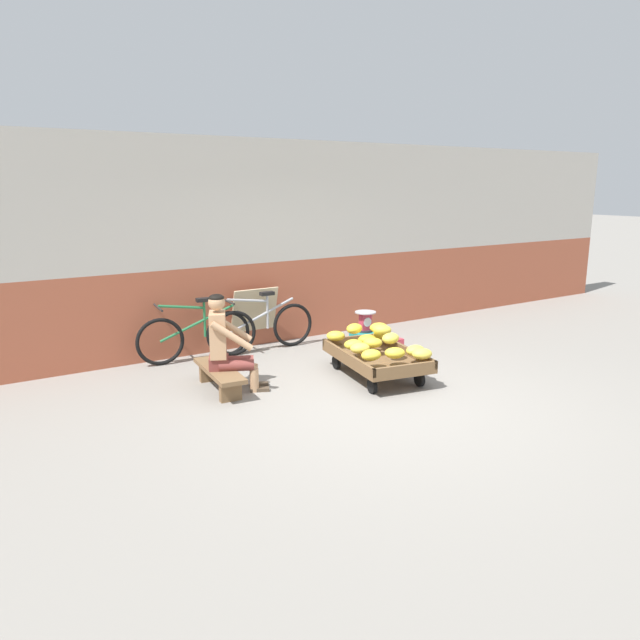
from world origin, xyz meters
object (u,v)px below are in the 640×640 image
object	(u,v)px
vendor_seated	(226,343)
weighing_scale	(365,321)
banana_cart	(376,359)
sign_board	(254,317)
low_bench	(219,374)
shopping_bag	(396,347)
bicycle_far_left	(261,327)
plastic_crate	(365,342)
bicycle_near_left	(198,335)

from	to	relation	value
vendor_seated	weighing_scale	world-z (taller)	vendor_seated
banana_cart	sign_board	xyz separation A→B (m)	(-0.62, 2.13, 0.20)
low_bench	shopping_bag	distance (m)	2.67
banana_cart	shopping_bag	xyz separation A→B (m)	(0.83, 0.61, -0.12)
bicycle_far_left	sign_board	world-z (taller)	sign_board
shopping_bag	banana_cart	bearing A→B (deg)	-143.65
banana_cart	vendor_seated	distance (m)	1.87
low_bench	plastic_crate	distance (m)	2.43
shopping_bag	sign_board	bearing A→B (deg)	133.69
low_bench	shopping_bag	size ratio (longest dim) A/B	4.68
vendor_seated	bicycle_far_left	xyz separation A→B (m)	(1.11, 1.29, -0.21)
plastic_crate	sign_board	bearing A→B (deg)	135.84
bicycle_far_left	vendor_seated	bearing A→B (deg)	-130.67
low_bench	shopping_bag	xyz separation A→B (m)	(2.67, 0.02, -0.08)
low_bench	sign_board	bearing A→B (deg)	51.67
plastic_crate	bicycle_near_left	bearing A→B (deg)	157.23
sign_board	vendor_seated	bearing A→B (deg)	-125.81
weighing_scale	bicycle_far_left	world-z (taller)	bicycle_far_left
banana_cart	plastic_crate	size ratio (longest dim) A/B	4.35
banana_cart	weighing_scale	bearing A→B (deg)	60.17
low_bench	bicycle_near_left	distance (m)	1.33
low_bench	bicycle_far_left	distance (m)	1.73
shopping_bag	vendor_seated	bearing A→B (deg)	-178.72
plastic_crate	banana_cart	bearing A→B (deg)	-119.80
vendor_seated	plastic_crate	size ratio (longest dim) A/B	3.17
plastic_crate	weighing_scale	bearing A→B (deg)	-90.00
low_bench	weighing_scale	distance (m)	2.44
bicycle_far_left	shopping_bag	size ratio (longest dim) A/B	6.92
banana_cart	weighing_scale	xyz separation A→B (m)	(0.56, 0.98, 0.21)
bicycle_near_left	shopping_bag	distance (m)	2.74
banana_cart	vendor_seated	world-z (taller)	vendor_seated
plastic_crate	weighing_scale	size ratio (longest dim) A/B	1.20
sign_board	shopping_bag	world-z (taller)	sign_board
weighing_scale	bicycle_far_left	bearing A→B (deg)	144.63
vendor_seated	weighing_scale	xyz separation A→B (m)	(2.32, 0.43, -0.11)
plastic_crate	weighing_scale	xyz separation A→B (m)	(0.00, -0.00, 0.30)
bicycle_far_left	plastic_crate	bearing A→B (deg)	-35.33
low_bench	vendor_seated	bearing A→B (deg)	-24.67
plastic_crate	bicycle_near_left	size ratio (longest dim) A/B	0.22
weighing_scale	shopping_bag	xyz separation A→B (m)	(0.27, -0.37, -0.33)
plastic_crate	bicycle_far_left	bearing A→B (deg)	144.67
banana_cart	bicycle_near_left	xyz separation A→B (m)	(-1.58, 1.89, 0.11)
bicycle_near_left	shopping_bag	xyz separation A→B (m)	(2.42, -1.27, -0.23)
sign_board	bicycle_far_left	bearing A→B (deg)	-96.03
bicycle_near_left	sign_board	size ratio (longest dim) A/B	1.89
banana_cart	plastic_crate	bearing A→B (deg)	60.20
vendor_seated	banana_cart	bearing A→B (deg)	-17.58
vendor_seated	sign_board	world-z (taller)	vendor_seated
bicycle_near_left	weighing_scale	bearing A→B (deg)	-22.79
banana_cart	bicycle_far_left	xyz separation A→B (m)	(-0.65, 1.84, 0.11)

